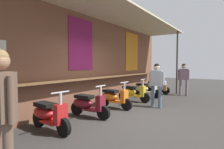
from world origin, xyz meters
TOP-DOWN VIEW (x-y plane):
  - ground_plane at (0.00, 0.00)m, footprint 35.07×35.07m
  - market_stall_facade at (0.00, 1.89)m, footprint 12.53×2.18m
  - scooter_red at (-2.08, 1.08)m, footprint 0.49×1.40m
  - scooter_maroon at (-0.71, 1.08)m, footprint 0.46×1.40m
  - scooter_orange at (0.68, 1.08)m, footprint 0.49×1.40m
  - scooter_yellow at (2.11, 1.08)m, footprint 0.48×1.40m
  - scooter_cream at (3.40, 1.08)m, footprint 0.46×1.40m
  - scooter_silver at (4.85, 1.08)m, footprint 0.48×1.40m
  - shopper_with_handbag at (1.66, -0.18)m, footprint 0.33×0.64m
  - shopper_browsing at (-3.67, -0.13)m, footprint 0.23×0.59m
  - shopper_passing at (4.92, -0.36)m, footprint 0.28×0.55m

SIDE VIEW (x-z plane):
  - ground_plane at x=0.00m, z-range 0.00..0.00m
  - scooter_red at x=-2.08m, z-range -0.10..0.87m
  - scooter_maroon at x=-0.71m, z-range -0.10..0.87m
  - scooter_orange at x=0.68m, z-range -0.10..0.87m
  - scooter_yellow at x=2.11m, z-range -0.10..0.87m
  - scooter_cream at x=3.40m, z-range -0.10..0.87m
  - scooter_silver at x=4.85m, z-range -0.10..0.87m
  - shopper_with_handbag at x=1.66m, z-range 0.16..1.76m
  - shopper_passing at x=4.92m, z-range 0.18..1.79m
  - shopper_browsing at x=-3.67m, z-range 0.21..1.95m
  - market_stall_facade at x=0.00m, z-range 0.17..3.66m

